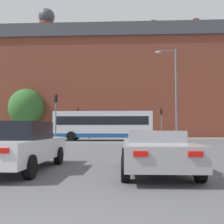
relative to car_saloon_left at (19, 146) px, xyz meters
The scene contains 13 objects.
stop_line_strip 16.86m from the car_saloon_left, 82.31° to the left, with size 8.60×0.30×0.01m, color silver.
far_pavement 29.32m from the car_saloon_left, 85.59° to the left, with size 69.56×2.50×0.01m, color #A09B91.
brick_civic_building 41.03m from the car_saloon_left, 84.25° to the left, with size 44.76×15.02×22.92m.
car_saloon_left is the anchor object (origin of this frame).
car_roadster_right 4.29m from the car_saloon_left, ahead, with size 2.07×4.65×1.25m.
bus_crossing_lead 21.70m from the car_saloon_left, 87.61° to the left, with size 10.52×2.77×3.14m.
traffic_light_far_right 30.02m from the car_saloon_left, 74.32° to the left, with size 0.26×0.31×3.97m.
traffic_light_far_left 28.84m from the car_saloon_left, 96.17° to the left, with size 0.26×0.31×4.10m.
traffic_light_near_left 17.79m from the car_saloon_left, 100.57° to the left, with size 0.26×0.31×4.56m.
street_lamp_junction 18.19m from the car_saloon_left, 64.78° to the left, with size 1.89×0.36×8.34m.
pedestrian_waiting 28.52m from the car_saloon_left, 93.02° to the left, with size 0.45×0.36×1.80m.
pedestrian_walking_east 30.21m from the car_saloon_left, 77.49° to the left, with size 0.44×0.31×1.76m.
tree_by_building 34.19m from the car_saloon_left, 109.58° to the left, with size 5.22×5.22×7.19m.
Camera 1 is at (1.14, -2.67, 1.33)m, focal length 45.00 mm.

